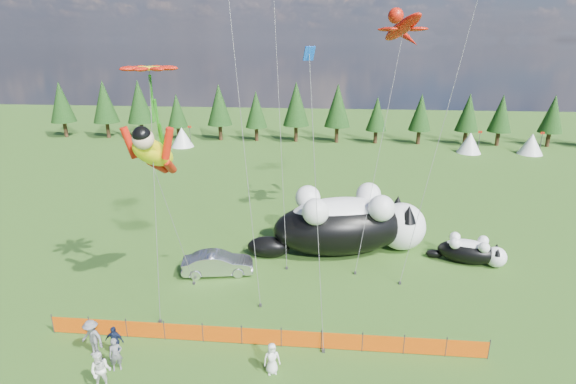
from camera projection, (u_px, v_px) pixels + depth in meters
name	position (u px, v px, depth m)	size (l,w,h in m)	color
ground	(269.00, 311.00, 25.43)	(160.00, 160.00, 0.00)	#103309
safety_fence	(261.00, 337.00, 22.44)	(22.06, 0.06, 1.10)	#262626
tree_line	(309.00, 115.00, 66.58)	(90.00, 4.00, 8.00)	black
festival_tents	(387.00, 141.00, 61.71)	(50.00, 3.20, 2.80)	white
cat_large	(349.00, 223.00, 31.92)	(12.83, 6.70, 4.69)	black
cat_small	(471.00, 251.00, 30.69)	(5.17, 2.73, 1.89)	black
car	(218.00, 263.00, 29.26)	(1.59, 4.57, 1.51)	silver
spectator_a	(116.00, 354.00, 20.67)	(0.60, 0.40, 1.65)	slate
spectator_b	(101.00, 371.00, 19.47)	(0.91, 0.54, 1.88)	white
spectator_c	(115.00, 341.00, 21.64)	(0.94, 0.48, 1.60)	#161F3D
spectator_d	(92.00, 338.00, 21.59)	(1.25, 0.64, 1.93)	slate
spectator_e	(272.00, 359.00, 20.48)	(0.76, 0.49, 1.56)	white
superhero_kite	(154.00, 153.00, 23.31)	(4.34, 4.66, 11.02)	#FFFB0D
gecko_kite	(402.00, 28.00, 31.20)	(5.68, 11.12, 17.54)	red
flower_kite	(149.00, 72.00, 22.03)	(3.26, 3.63, 13.47)	red
diamond_kite_a	(229.00, 4.00, 25.62)	(2.98, 5.83, 18.46)	blue
diamond_kite_c	(310.00, 75.00, 19.94)	(1.55, 2.55, 14.66)	blue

